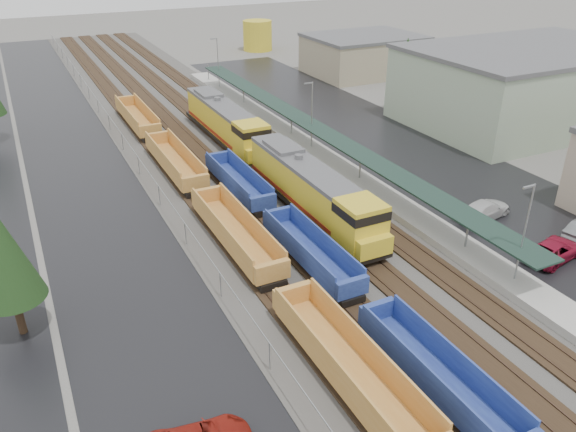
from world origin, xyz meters
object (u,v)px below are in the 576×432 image
at_px(well_string_yellow, 282,288).
at_px(storage_tank, 258,35).
at_px(locomotive_trail, 227,123).
at_px(parked_car_east_c, 485,210).
at_px(well_string_blue, 437,375).
at_px(locomotive_lead, 313,191).
at_px(parked_car_east_b, 554,250).

xyz_separation_m(well_string_yellow, storage_tank, (33.92, 81.55, 1.77)).
distance_m(locomotive_trail, storage_tank, 56.58).
bearing_deg(locomotive_trail, parked_car_east_c, -64.49).
distance_m(well_string_blue, storage_tank, 97.36).
height_order(locomotive_trail, well_string_yellow, locomotive_trail).
bearing_deg(storage_tank, locomotive_trail, -117.27).
bearing_deg(parked_car_east_c, locomotive_trail, 12.92).
bearing_deg(well_string_blue, locomotive_lead, 79.38).
bearing_deg(storage_tank, well_string_blue, -107.90).
xyz_separation_m(storage_tank, parked_car_east_b, (-12.77, -85.70, -2.20)).
bearing_deg(locomotive_trail, well_string_yellow, -104.36).
distance_m(locomotive_lead, well_string_blue, 21.75).
bearing_deg(locomotive_trail, locomotive_lead, -90.00).
distance_m(locomotive_lead, locomotive_trail, 21.00).
height_order(storage_tank, parked_car_east_c, storage_tank).
bearing_deg(well_string_yellow, parked_car_east_b, -11.11).
height_order(locomotive_lead, well_string_blue, locomotive_lead).
relative_size(well_string_yellow, storage_tank, 16.77).
xyz_separation_m(locomotive_lead, locomotive_trail, (0.00, 21.00, 0.00)).
height_order(well_string_blue, parked_car_east_b, well_string_blue).
bearing_deg(well_string_yellow, storage_tank, 67.41).
distance_m(locomotive_trail, well_string_yellow, 32.29).
relative_size(well_string_blue, parked_car_east_c, 12.60).
bearing_deg(locomotive_trail, well_string_blue, -95.40).
xyz_separation_m(storage_tank, parked_car_east_c, (-12.61, -78.19, -2.15)).
relative_size(locomotive_trail, well_string_yellow, 0.21).
bearing_deg(parked_car_east_b, parked_car_east_c, -11.68).
relative_size(well_string_blue, parked_car_east_b, 12.93).
bearing_deg(parked_car_east_b, well_string_yellow, 68.48).
height_order(locomotive_trail, well_string_blue, locomotive_trail).
relative_size(locomotive_lead, parked_car_east_b, 3.84).
bearing_deg(well_string_blue, parked_car_east_b, 22.00).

